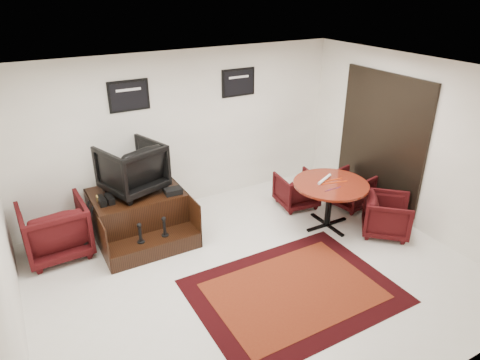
% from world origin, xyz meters
% --- Properties ---
extents(ground, '(6.00, 6.00, 0.00)m').
position_xyz_m(ground, '(0.00, 0.00, 0.00)').
color(ground, silver).
rests_on(ground, ground).
extents(room_shell, '(6.02, 5.02, 2.81)m').
position_xyz_m(room_shell, '(0.41, 0.12, 1.79)').
color(room_shell, white).
rests_on(room_shell, ground).
extents(area_rug, '(2.66, 1.99, 0.01)m').
position_xyz_m(area_rug, '(0.24, -0.61, 0.01)').
color(area_rug, black).
rests_on(area_rug, ground).
extents(shine_podium, '(1.43, 1.48, 0.74)m').
position_xyz_m(shine_podium, '(-1.11, 1.80, 0.34)').
color(shine_podium, black).
rests_on(shine_podium, ground).
extents(shine_chair, '(1.06, 1.03, 0.88)m').
position_xyz_m(shine_chair, '(-1.11, 1.95, 1.18)').
color(shine_chair, black).
rests_on(shine_chair, shine_podium).
extents(shoes_pair, '(0.23, 0.28, 0.10)m').
position_xyz_m(shoes_pair, '(-1.62, 1.76, 0.79)').
color(shoes_pair, black).
rests_on(shoes_pair, shine_podium).
extents(polish_kit, '(0.28, 0.20, 0.09)m').
position_xyz_m(polish_kit, '(-0.61, 1.54, 0.78)').
color(polish_kit, black).
rests_on(polish_kit, shine_podium).
extents(umbrella_black, '(0.31, 0.12, 0.83)m').
position_xyz_m(umbrella_black, '(-1.96, 1.62, 0.42)').
color(umbrella_black, black).
rests_on(umbrella_black, ground).
extents(umbrella_hooked, '(0.31, 0.12, 0.83)m').
position_xyz_m(umbrella_hooked, '(-1.97, 1.83, 0.42)').
color(umbrella_hooked, black).
rests_on(umbrella_hooked, ground).
extents(armchair_side, '(0.94, 0.89, 0.94)m').
position_xyz_m(armchair_side, '(-2.38, 1.89, 0.47)').
color(armchair_side, black).
rests_on(armchair_side, ground).
extents(meeting_table, '(1.23, 1.23, 0.80)m').
position_xyz_m(meeting_table, '(1.74, 0.52, 0.71)').
color(meeting_table, '#4A100A').
rests_on(meeting_table, ground).
extents(table_chair_back, '(0.75, 0.71, 0.69)m').
position_xyz_m(table_chair_back, '(1.71, 1.38, 0.35)').
color(table_chair_back, black).
rests_on(table_chair_back, ground).
extents(table_chair_window, '(0.76, 0.80, 0.71)m').
position_xyz_m(table_chair_window, '(2.59, 0.89, 0.35)').
color(table_chair_window, black).
rests_on(table_chair_window, ground).
extents(table_chair_corner, '(0.98, 0.98, 0.73)m').
position_xyz_m(table_chair_corner, '(2.42, -0.14, 0.37)').
color(table_chair_corner, black).
rests_on(table_chair_corner, ground).
extents(paper_roll, '(0.40, 0.23, 0.05)m').
position_xyz_m(paper_roll, '(1.72, 0.64, 0.83)').
color(paper_roll, silver).
rests_on(paper_roll, meeting_table).
extents(table_clutter, '(0.57, 0.31, 0.01)m').
position_xyz_m(table_clutter, '(1.77, 0.50, 0.81)').
color(table_clutter, '#EA400D').
rests_on(table_clutter, meeting_table).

